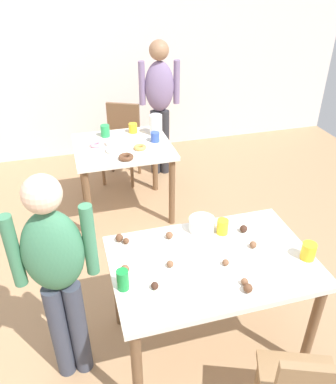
{
  "coord_description": "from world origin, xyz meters",
  "views": [
    {
      "loc": [
        -0.59,
        -1.73,
        2.29
      ],
      "look_at": [
        0.02,
        0.45,
        0.9
      ],
      "focal_mm": 36.23,
      "sensor_mm": 36.0,
      "label": 1
    }
  ],
  "objects_px": {
    "dining_table_near": "(212,272)",
    "chair_far_table": "(122,138)",
    "person_adult_far": "(160,98)",
    "dining_table_far": "(123,156)",
    "person_girl_near": "(57,270)",
    "mixing_bowl": "(202,224)",
    "soda_can": "(123,280)",
    "pitcher_far": "(156,125)"
  },
  "relations": [
    {
      "from": "dining_table_near",
      "to": "mixing_bowl",
      "type": "bearing_deg",
      "value": 82.88
    },
    {
      "from": "person_adult_far",
      "to": "mixing_bowl",
      "type": "distance_m",
      "value": 2.2
    },
    {
      "from": "chair_far_table",
      "to": "pitcher_far",
      "type": "bearing_deg",
      "value": -65.53
    },
    {
      "from": "person_adult_far",
      "to": "soda_can",
      "type": "bearing_deg",
      "value": -108.74
    },
    {
      "from": "dining_table_far",
      "to": "person_adult_far",
      "type": "bearing_deg",
      "value": 52.52
    },
    {
      "from": "dining_table_near",
      "to": "pitcher_far",
      "type": "height_order",
      "value": "pitcher_far"
    },
    {
      "from": "soda_can",
      "to": "pitcher_far",
      "type": "height_order",
      "value": "pitcher_far"
    },
    {
      "from": "person_adult_far",
      "to": "pitcher_far",
      "type": "bearing_deg",
      "value": -108.14
    },
    {
      "from": "person_girl_near",
      "to": "person_adult_far",
      "type": "relative_size",
      "value": 0.92
    },
    {
      "from": "dining_table_near",
      "to": "mixing_bowl",
      "type": "distance_m",
      "value": 0.33
    },
    {
      "from": "mixing_bowl",
      "to": "dining_table_far",
      "type": "bearing_deg",
      "value": 100.6
    },
    {
      "from": "soda_can",
      "to": "dining_table_far",
      "type": "bearing_deg",
      "value": 80.29
    },
    {
      "from": "person_adult_far",
      "to": "mixing_bowl",
      "type": "height_order",
      "value": "person_adult_far"
    },
    {
      "from": "dining_table_far",
      "to": "person_girl_near",
      "type": "relative_size",
      "value": 0.64
    },
    {
      "from": "pitcher_far",
      "to": "dining_table_far",
      "type": "bearing_deg",
      "value": -156.09
    },
    {
      "from": "chair_far_table",
      "to": "person_adult_far",
      "type": "height_order",
      "value": "person_adult_far"
    },
    {
      "from": "dining_table_near",
      "to": "dining_table_far",
      "type": "height_order",
      "value": "same"
    },
    {
      "from": "mixing_bowl",
      "to": "person_adult_far",
      "type": "bearing_deg",
      "value": 82.65
    },
    {
      "from": "soda_can",
      "to": "pitcher_far",
      "type": "relative_size",
      "value": 0.61
    },
    {
      "from": "dining_table_near",
      "to": "soda_can",
      "type": "distance_m",
      "value": 0.58
    },
    {
      "from": "dining_table_far",
      "to": "soda_can",
      "type": "bearing_deg",
      "value": -99.71
    },
    {
      "from": "mixing_bowl",
      "to": "person_girl_near",
      "type": "bearing_deg",
      "value": -164.62
    },
    {
      "from": "person_girl_near",
      "to": "soda_can",
      "type": "relative_size",
      "value": 11.71
    },
    {
      "from": "dining_table_near",
      "to": "chair_far_table",
      "type": "distance_m",
      "value": 2.5
    },
    {
      "from": "mixing_bowl",
      "to": "soda_can",
      "type": "bearing_deg",
      "value": -147.07
    },
    {
      "from": "dining_table_far",
      "to": "person_adult_far",
      "type": "relative_size",
      "value": 0.59
    },
    {
      "from": "chair_far_table",
      "to": "person_adult_far",
      "type": "relative_size",
      "value": 0.56
    },
    {
      "from": "soda_can",
      "to": "dining_table_near",
      "type": "bearing_deg",
      "value": 8.65
    },
    {
      "from": "person_girl_near",
      "to": "mixing_bowl",
      "type": "bearing_deg",
      "value": 15.38
    },
    {
      "from": "dining_table_near",
      "to": "person_adult_far",
      "type": "relative_size",
      "value": 0.78
    },
    {
      "from": "dining_table_far",
      "to": "pitcher_far",
      "type": "bearing_deg",
      "value": 23.91
    },
    {
      "from": "dining_table_near",
      "to": "soda_can",
      "type": "xyz_separation_m",
      "value": [
        -0.55,
        -0.08,
        0.16
      ]
    },
    {
      "from": "dining_table_near",
      "to": "soda_can",
      "type": "bearing_deg",
      "value": -171.35
    },
    {
      "from": "dining_table_near",
      "to": "dining_table_far",
      "type": "xyz_separation_m",
      "value": [
        -0.24,
        1.75,
        -0.02
      ]
    },
    {
      "from": "dining_table_near",
      "to": "person_adult_far",
      "type": "height_order",
      "value": "person_adult_far"
    },
    {
      "from": "dining_table_far",
      "to": "soda_can",
      "type": "xyz_separation_m",
      "value": [
        -0.31,
        -1.84,
        0.18
      ]
    },
    {
      "from": "dining_table_far",
      "to": "person_girl_near",
      "type": "distance_m",
      "value": 1.84
    },
    {
      "from": "soda_can",
      "to": "pitcher_far",
      "type": "xyz_separation_m",
      "value": [
        0.68,
        2.0,
        0.04
      ]
    },
    {
      "from": "pitcher_far",
      "to": "person_girl_near",
      "type": "bearing_deg",
      "value": -118.5
    },
    {
      "from": "dining_table_near",
      "to": "person_girl_near",
      "type": "relative_size",
      "value": 0.84
    },
    {
      "from": "dining_table_near",
      "to": "person_adult_far",
      "type": "xyz_separation_m",
      "value": [
        0.32,
        2.47,
        0.28
      ]
    },
    {
      "from": "mixing_bowl",
      "to": "soda_can",
      "type": "relative_size",
      "value": 1.4
    }
  ]
}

